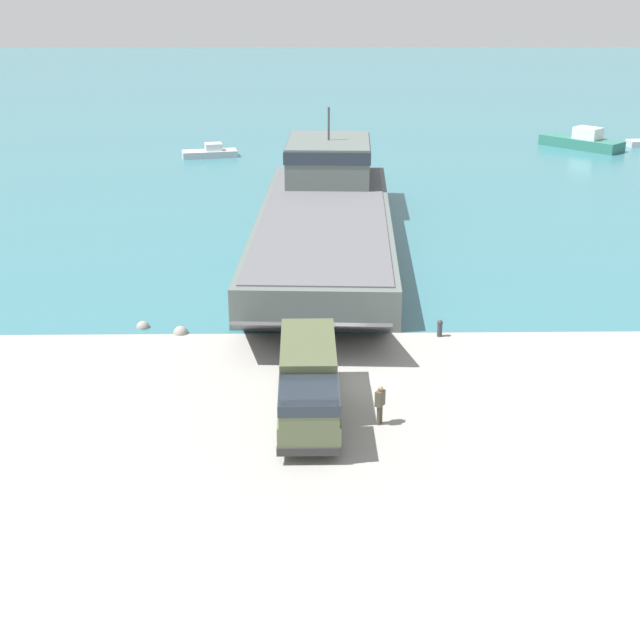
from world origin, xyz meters
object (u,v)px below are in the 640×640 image
Objects in this scene: soldier_on_ramp at (380,402)px; moored_boat_c at (582,141)px; landing_craft at (325,210)px; mooring_bollard at (440,327)px; military_truck at (308,383)px; moored_boat_a at (210,152)px.

soldier_on_ramp is 63.98m from moored_boat_c.
soldier_on_ramp is at bearing -83.75° from landing_craft.
soldier_on_ramp is 1.94× the size of mooring_bollard.
military_truck is 64.42m from moored_boat_c.
military_truck is 10.55m from mooring_bollard.
moored_boat_c reaches higher than moored_boat_a.
mooring_bollard is at bearing -172.70° from moored_boat_a.
landing_craft is 18.86m from mooring_bollard.
moored_boat_c reaches higher than soldier_on_ramp.
landing_craft is 40.19× the size of mooring_bollard.
military_truck reaches higher than soldier_on_ramp.
soldier_on_ramp is (1.59, -27.12, -0.84)m from landing_craft.
landing_craft is 26.36m from military_truck.
moored_boat_c is (26.74, 31.70, -1.08)m from landing_craft.
landing_craft is at bearing 127.81° from soldier_on_ramp.
military_truck is (-1.23, -26.33, -0.36)m from landing_craft.
military_truck is 2.96m from soldier_on_ramp.
landing_craft is 4.34× the size of military_truck.
landing_craft reaches higher than mooring_bollard.
moored_boat_a is at bearing 142.67° from moored_boat_c.
mooring_bollard is at bearing 141.66° from military_truck.
landing_craft is 29.79m from moored_boat_a.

